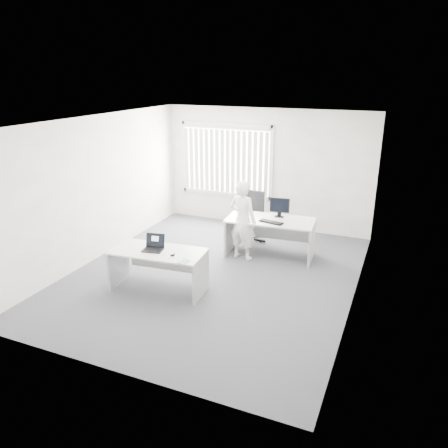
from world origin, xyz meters
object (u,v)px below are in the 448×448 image
at_px(laptop, 152,244).
at_px(monitor, 280,208).
at_px(desk_far, 270,230).
at_px(desk_near, 158,262).
at_px(office_chair, 251,225).
at_px(person, 243,220).

xyz_separation_m(laptop, monitor, (1.50, 2.39, 0.13)).
height_order(desk_far, laptop, laptop).
bearing_deg(laptop, desk_near, 16.18).
bearing_deg(desk_near, desk_far, 53.38).
height_order(desk_near, office_chair, office_chair).
relative_size(desk_far, monitor, 4.52).
xyz_separation_m(office_chair, laptop, (-0.72, -2.89, 0.51)).
height_order(person, laptop, person).
bearing_deg(desk_far, desk_near, -126.37).
height_order(laptop, monitor, monitor).
bearing_deg(person, desk_near, 77.17).
bearing_deg(desk_far, office_chair, 128.04).
relative_size(office_chair, laptop, 3.33).
xyz_separation_m(desk_far, monitor, (0.12, 0.21, 0.42)).
distance_m(desk_far, monitor, 0.48).
height_order(office_chair, person, person).
bearing_deg(laptop, desk_far, 46.81).
bearing_deg(laptop, office_chair, 65.26).
relative_size(desk_near, person, 1.02).
bearing_deg(person, laptop, 75.79).
xyz_separation_m(person, monitor, (0.59, 0.54, 0.18)).
xyz_separation_m(desk_near, person, (0.84, 1.82, 0.28)).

